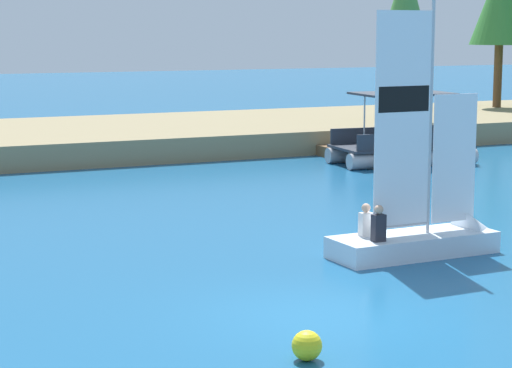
% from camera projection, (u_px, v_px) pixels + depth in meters
% --- Properties ---
extents(ground_plane, '(200.00, 200.00, 0.00)m').
position_uv_depth(ground_plane, '(321.00, 317.00, 17.50)').
color(ground_plane, '#195684').
extents(shore_bank, '(80.00, 11.17, 0.97)m').
position_uv_depth(shore_bank, '(25.00, 142.00, 40.46)').
color(shore_bank, '#897A56').
rests_on(shore_bank, ground).
extents(shoreline_tree_left, '(2.46, 2.46, 7.23)m').
position_uv_depth(shoreline_tree_left, '(405.00, 9.00, 43.28)').
color(shoreline_tree_left, brown).
rests_on(shoreline_tree_left, shore_bank).
extents(shoreline_tree_midleft, '(3.13, 3.13, 7.72)m').
position_uv_depth(shoreline_tree_midleft, '(501.00, 3.00, 51.28)').
color(shoreline_tree_midleft, brown).
rests_on(shoreline_tree_midleft, shore_bank).
extents(wooden_dock, '(1.42, 6.10, 0.43)m').
position_uv_depth(wooden_dock, '(363.00, 157.00, 37.82)').
color(wooden_dock, brown).
rests_on(wooden_dock, ground).
extents(sailboat, '(4.41, 1.49, 6.24)m').
position_uv_depth(sailboat, '(436.00, 232.00, 22.46)').
color(sailboat, silver).
rests_on(sailboat, ground).
extents(pontoon_boat, '(5.44, 2.92, 2.70)m').
position_uv_depth(pontoon_boat, '(401.00, 146.00, 37.36)').
color(pontoon_boat, '#B2B2B7').
rests_on(pontoon_boat, ground).
extents(channel_buoy, '(0.48, 0.48, 0.48)m').
position_uv_depth(channel_buoy, '(307.00, 346.00, 15.15)').
color(channel_buoy, yellow).
rests_on(channel_buoy, ground).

